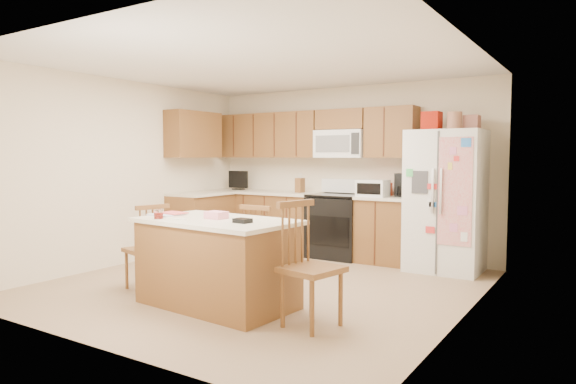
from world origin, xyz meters
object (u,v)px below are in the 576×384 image
Objects in this scene: windsor_chair_back at (263,250)px; stove at (338,225)px; windsor_chair_right at (309,268)px; windsor_chair_left at (147,249)px; refrigerator at (446,199)px; island at (217,262)px.

stove is at bearing 94.88° from windsor_chair_back.
windsor_chair_back is (0.18, -2.14, -0.02)m from stove.
windsor_chair_right is at bearing -35.91° from windsor_chair_back.
stove is 1.19× the size of windsor_chair_left.
refrigerator is 3.72m from windsor_chair_left.
island is at bearing -87.84° from stove.
refrigerator reaches higher than windsor_chair_right.
refrigerator reaches higher than stove.
windsor_chair_left is (-2.52, -2.69, -0.47)m from refrigerator.
windsor_chair_right is (0.99, -0.72, 0.06)m from windsor_chair_back.
windsor_chair_right is (1.07, -0.04, 0.08)m from island.
windsor_chair_right is at bearing -98.00° from refrigerator.
stove is at bearing 112.34° from windsor_chair_right.
refrigerator is 3.16m from island.
refrigerator is at bearing 46.94° from windsor_chair_left.
windsor_chair_right reaches higher than windsor_chair_left.
stove reaches higher than windsor_chair_right.
refrigerator reaches higher than island.
stove is 1.63m from refrigerator.
stove is 1.04× the size of windsor_chair_right.
island is at bearing -96.49° from windsor_chair_back.
windsor_chair_back is at bearing 28.49° from windsor_chair_left.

